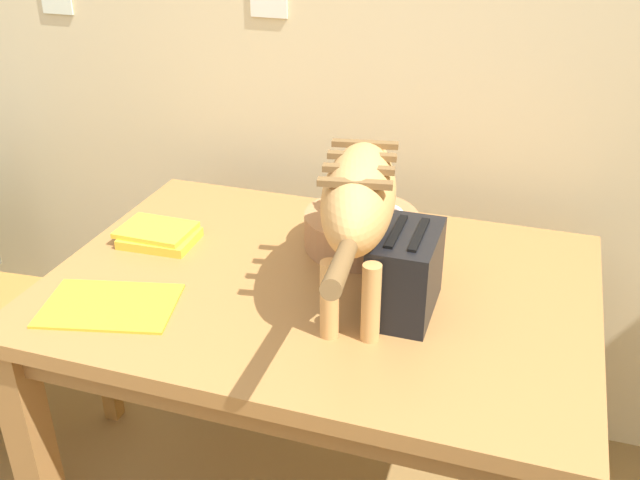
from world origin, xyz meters
TOP-DOWN VIEW (x-y plane):
  - dining_table at (-0.01, 1.40)m, footprint 1.16×0.82m
  - cat at (0.08, 1.37)m, footprint 0.21×0.70m
  - saucer_bowl at (0.05, 1.58)m, footprint 0.21×0.21m
  - coffee_mug at (0.05, 1.58)m, footprint 0.14×0.09m
  - magazine at (-0.38, 1.17)m, footprint 0.30×0.24m
  - book_stack at (-0.43, 1.45)m, footprint 0.18×0.14m
  - wicker_basket at (0.03, 1.58)m, footprint 0.27×0.27m
  - toaster at (0.19, 1.34)m, footprint 0.12×0.20m

SIDE VIEW (x-z plane):
  - dining_table at x=-0.01m, z-range 0.28..1.02m
  - magazine at x=-0.38m, z-range 0.74..0.75m
  - book_stack at x=-0.43m, z-range 0.74..0.78m
  - saucer_bowl at x=0.05m, z-range 0.74..0.78m
  - wicker_basket at x=0.03m, z-range 0.74..0.83m
  - coffee_mug at x=0.05m, z-range 0.78..0.87m
  - toaster at x=0.19m, z-range 0.74..0.92m
  - cat at x=0.08m, z-range 0.80..1.12m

